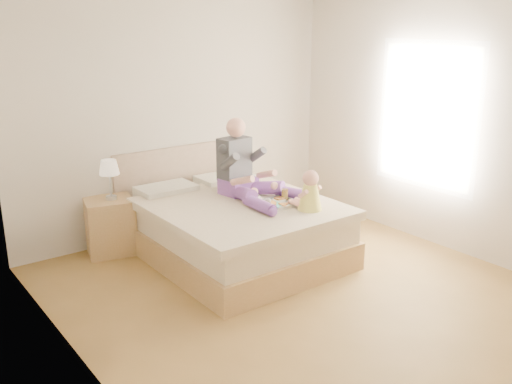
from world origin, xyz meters
TOP-DOWN VIEW (x-y plane):
  - room at (0.08, 0.01)m, footprint 4.02×4.22m
  - bed at (0.00, 1.08)m, footprint 1.70×2.18m
  - nightstand at (-1.00, 1.88)m, footprint 0.57×0.54m
  - lamp at (-0.97, 1.86)m, footprint 0.21×0.21m
  - adult at (0.21, 1.09)m, footprint 0.70×1.05m
  - tray at (0.25, 0.65)m, footprint 0.45×0.36m
  - baby at (0.44, 0.34)m, footprint 0.26×0.36m

SIDE VIEW (x-z plane):
  - nightstand at x=-1.00m, z-range 0.00..0.59m
  - bed at x=0.00m, z-range -0.18..0.82m
  - tray at x=0.25m, z-range 0.58..0.70m
  - baby at x=0.44m, z-range 0.57..0.97m
  - adult at x=0.21m, z-range 0.44..1.27m
  - lamp at x=-0.97m, z-range 0.70..1.13m
  - room at x=0.08m, z-range 0.15..2.87m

